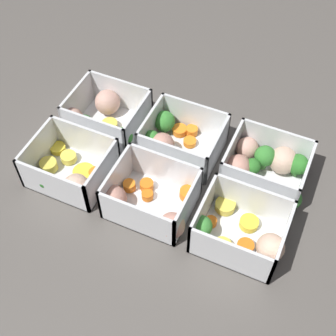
% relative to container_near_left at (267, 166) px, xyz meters
% --- Properties ---
extents(ground_plane, '(4.00, 4.00, 0.00)m').
position_rel_container_near_left_xyz_m(ground_plane, '(0.16, 0.07, -0.03)').
color(ground_plane, '#56514C').
extents(container_near_left, '(0.15, 0.12, 0.07)m').
position_rel_container_near_left_xyz_m(container_near_left, '(0.00, 0.00, 0.00)').
color(container_near_left, white).
rests_on(container_near_left, ground_plane).
extents(container_near_center, '(0.14, 0.12, 0.07)m').
position_rel_container_near_left_xyz_m(container_near_center, '(0.17, 0.01, -0.00)').
color(container_near_center, white).
rests_on(container_near_center, ground_plane).
extents(container_near_right, '(0.16, 0.13, 0.07)m').
position_rel_container_near_left_xyz_m(container_near_right, '(0.32, 0.01, -0.00)').
color(container_near_right, white).
rests_on(container_near_right, ground_plane).
extents(container_far_left, '(0.16, 0.12, 0.07)m').
position_rel_container_near_left_xyz_m(container_far_left, '(-0.00, 0.14, -0.00)').
color(container_far_left, white).
rests_on(container_far_left, ground_plane).
extents(container_far_center, '(0.17, 0.13, 0.07)m').
position_rel_container_near_left_xyz_m(container_far_center, '(0.16, 0.15, -0.00)').
color(container_far_center, white).
rests_on(container_far_center, ground_plane).
extents(container_far_right, '(0.14, 0.12, 0.07)m').
position_rel_container_near_left_xyz_m(container_far_right, '(0.31, 0.15, -0.00)').
color(container_far_right, white).
rests_on(container_far_right, ground_plane).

